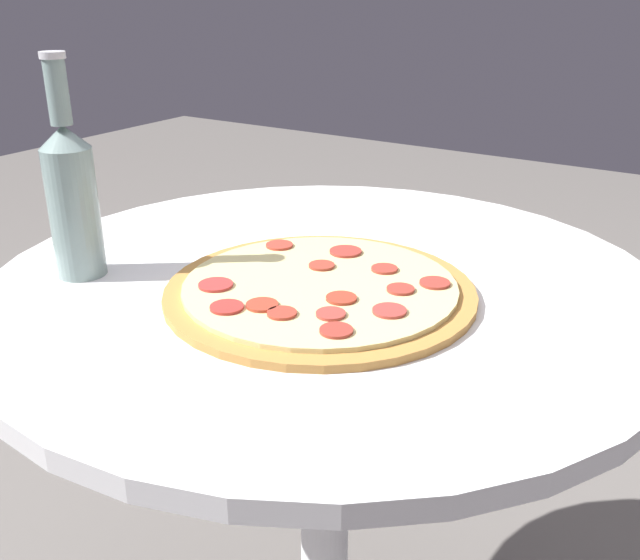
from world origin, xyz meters
TOP-DOWN VIEW (x-y plane):
  - table at (0.00, 0.00)m, footprint 0.88×0.88m
  - pizza at (-0.03, 0.06)m, footprint 0.38×0.38m
  - beer_bottle at (0.27, 0.17)m, footprint 0.06×0.06m

SIDE VIEW (x-z plane):
  - table at x=0.00m, z-range 0.18..0.95m
  - pizza at x=-0.03m, z-range 0.77..0.79m
  - beer_bottle at x=0.27m, z-range 0.74..1.02m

